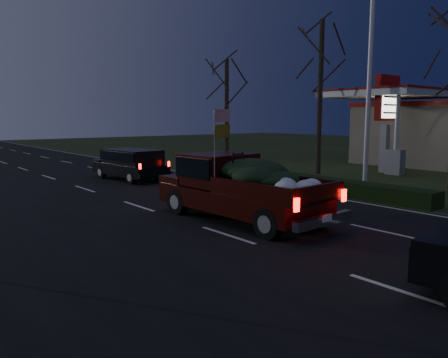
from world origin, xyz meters
TOP-DOWN VIEW (x-y plane):
  - ground at (0.00, 0.00)m, footprint 120.00×120.00m
  - road_asphalt at (0.00, 0.00)m, footprint 14.00×120.00m
  - hedge_row at (7.80, 3.00)m, footprint 1.00×10.00m
  - light_pole at (9.50, 2.00)m, footprint 0.50×0.90m
  - gas_price_pylon at (16.00, 4.99)m, footprint 2.00×0.41m
  - gas_station_building at (24.00, 6.00)m, footprint 10.00×7.00m
  - gas_canopy at (18.00, 6.00)m, footprint 7.10×6.10m
  - bare_tree_mid at (12.50, 7.00)m, footprint 3.60×3.60m
  - bare_tree_far at (11.50, 14.00)m, footprint 3.60×3.60m
  - pickup_truck at (1.49, 1.19)m, footprint 2.46×5.90m
  - lead_suv at (3.01, 11.39)m, footprint 2.24×4.59m

SIDE VIEW (x-z plane):
  - ground at x=0.00m, z-range 0.00..0.00m
  - road_asphalt at x=0.00m, z-range 0.00..0.02m
  - hedge_row at x=7.80m, z-range 0.00..0.60m
  - lead_suv at x=3.01m, z-range 0.33..1.60m
  - pickup_truck at x=1.49m, z-range -0.38..2.66m
  - gas_station_building at x=24.00m, z-range 0.00..4.00m
  - gas_price_pylon at x=16.00m, z-range 0.98..6.56m
  - gas_canopy at x=18.00m, z-range 1.91..6.79m
  - bare_tree_far at x=11.50m, z-range 1.73..8.73m
  - light_pole at x=9.50m, z-range 0.90..10.06m
  - bare_tree_mid at x=12.50m, z-range 2.10..10.60m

